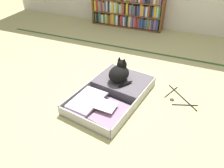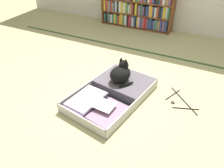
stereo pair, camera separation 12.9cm
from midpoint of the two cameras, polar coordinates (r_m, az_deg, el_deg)
name	(u,v)px [view 2 (the right image)]	position (r m, az deg, el deg)	size (l,w,h in m)	color
ground_plane	(101,99)	(2.25, -1.40, -4.03)	(10.00, 10.00, 0.00)	tan
tatami_border	(143,51)	(3.28, 9.62, 8.79)	(4.80, 0.05, 0.00)	#33522A
bookshelf	(136,8)	(4.17, 7.62, 19.75)	(1.37, 0.24, 0.73)	brown
open_suitcase	(114,91)	(2.28, 2.21, -2.08)	(0.74, 1.06, 0.11)	#BBB6B3
black_cat	(121,73)	(2.31, 4.12, 2.95)	(0.29, 0.30, 0.26)	black
clothes_hanger	(180,101)	(2.35, 19.54, -4.42)	(0.35, 0.35, 0.01)	black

